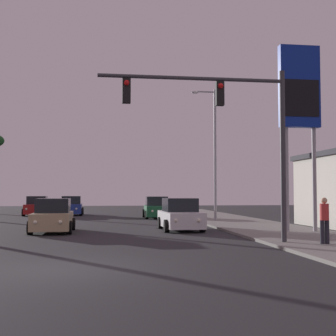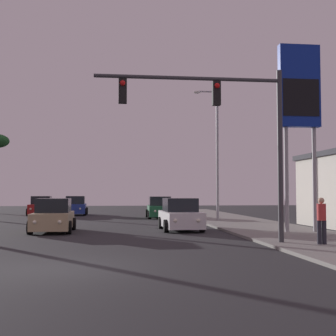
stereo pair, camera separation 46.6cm
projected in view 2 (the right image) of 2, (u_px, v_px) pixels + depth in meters
The scene contains 11 objects.
ground_plane at pixel (58, 269), 12.06m from camera, with size 120.00×120.00×0.00m, color #28282B.
sidewalk_right at pixel (278, 231), 23.09m from camera, with size 5.00×60.00×0.12m.
car_tan at pixel (53, 217), 23.46m from camera, with size 2.04×4.32×1.68m.
car_white at pixel (180, 216), 24.53m from camera, with size 2.04×4.34×1.68m.
car_blue at pixel (75, 206), 41.52m from camera, with size 2.04×4.33×1.68m.
car_red at pixel (41, 207), 40.90m from camera, with size 2.04×4.34×1.68m.
car_green at pixel (160, 208), 36.39m from camera, with size 2.04×4.34×1.68m.
traffic_light_mast at pixel (228, 119), 17.46m from camera, with size 7.08×0.36×6.50m.
street_lamp at pixel (216, 147), 32.21m from camera, with size 1.74×0.24×9.00m.
gas_station_sign at pixel (299, 96), 22.53m from camera, with size 2.00×0.42×9.00m.
pedestrian_on_sidewalk at pixel (322, 219), 16.76m from camera, with size 0.34×0.32×1.67m.
Camera 2 is at (1.39, -12.43, 1.95)m, focal length 50.00 mm.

